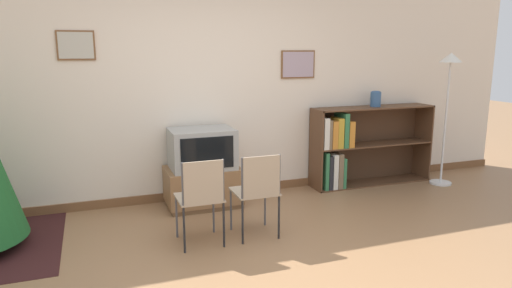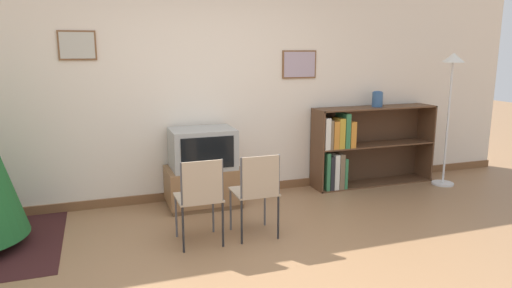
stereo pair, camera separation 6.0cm
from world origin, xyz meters
name	(u,v)px [view 2 (the right image)]	position (x,y,z in m)	size (l,w,h in m)	color
ground_plane	(269,275)	(0.00, 0.00, 0.00)	(24.00, 24.00, 0.00)	#936B47
wall_back	(204,85)	(0.00, 2.15, 1.35)	(8.77, 0.11, 2.70)	silver
tv_console	(203,186)	(-0.12, 1.80, 0.22)	(0.82, 0.55, 0.45)	brown
television	(203,148)	(-0.12, 1.80, 0.67)	(0.71, 0.51, 0.45)	#9E9E99
folding_chair_left	(200,196)	(-0.39, 0.73, 0.47)	(0.40, 0.40, 0.82)	tan
folding_chair_right	(257,190)	(0.15, 0.73, 0.47)	(0.40, 0.40, 0.82)	tan
bookshelf	(353,148)	(1.89, 1.91, 0.51)	(1.67, 0.36, 1.03)	brown
vase	(377,99)	(2.22, 1.91, 1.13)	(0.14, 0.14, 0.20)	#335684
standing_lamp	(451,85)	(3.06, 1.55, 1.32)	(0.28, 0.28, 1.72)	silver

